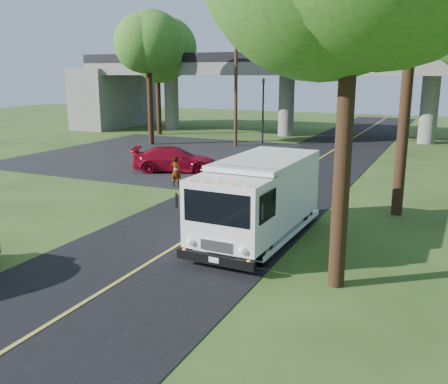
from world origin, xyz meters
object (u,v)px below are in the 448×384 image
Objects in this scene: tree_left_far at (158,52)px; tree_left_lot at (149,42)px; red_sedan at (175,159)px; traffic_signal at (263,104)px; utility_pole at (236,86)px; pedestrian at (176,172)px; step_van at (259,197)px.

tree_left_lot is at bearing -63.43° from tree_left_far.
red_sedan is at bearing -50.59° from tree_left_lot.
traffic_signal is 11.75m from tree_left_far.
utility_pole is 15.17m from pedestrian.
step_van is at bearing -158.89° from red_sedan.
tree_left_lot reaches higher than tree_left_far.
utility_pole is 10.45m from tree_left_far.
pedestrian is at bearing -84.87° from traffic_signal.
traffic_signal is at bearing -9.65° from tree_left_far.
tree_left_lot is at bearing 133.00° from step_van.
tree_left_far reaches higher than red_sedan.
tree_left_lot is 25.03m from step_van.
step_van is at bearing -48.62° from tree_left_lot.
utility_pole reaches higher than pedestrian.
red_sedan is at bearing 134.73° from step_van.
tree_left_far is 2.01× the size of red_sedan.
tree_left_lot reaches higher than utility_pole.
tree_left_lot reaches higher than traffic_signal.
tree_left_lot is 13.41m from red_sedan.
utility_pole is at bearing -126.87° from traffic_signal.
pedestrian is (9.26, -12.22, -7.13)m from tree_left_lot.
pedestrian is (2.08, -3.47, 0.06)m from red_sedan.
red_sedan is at bearing -55.36° from tree_left_far.
tree_left_far is at bearing 12.63° from red_sedan.
red_sedan is (0.89, -10.91, -3.88)m from utility_pole.
step_van is 4.33× the size of pedestrian.
utility_pole is (-1.50, -2.00, 1.40)m from traffic_signal.
utility_pole is at bearing -17.33° from red_sedan.
tree_left_lot is 6.77× the size of pedestrian.
tree_left_lot is at bearing 17.40° from red_sedan.
utility_pole reaches higher than step_van.
pedestrian is (1.47, -16.38, -2.42)m from traffic_signal.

